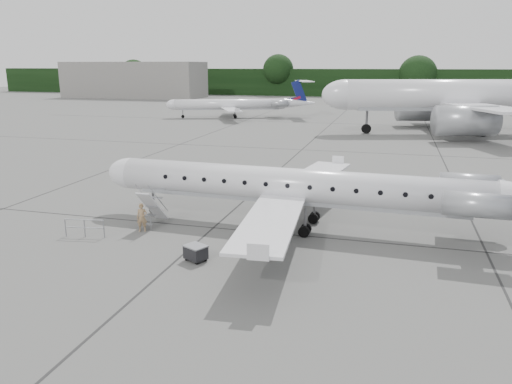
% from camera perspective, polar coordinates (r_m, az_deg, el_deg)
% --- Properties ---
extents(ground, '(320.00, 320.00, 0.00)m').
position_cam_1_polar(ground, '(24.50, 7.08, -7.86)').
color(ground, '#585856').
rests_on(ground, ground).
extents(treeline, '(260.00, 4.00, 8.00)m').
position_cam_1_polar(treeline, '(152.61, 14.61, 11.94)').
color(treeline, black).
rests_on(treeline, ground).
extents(terminal_building, '(40.00, 14.00, 10.00)m').
position_cam_1_polar(terminal_building, '(151.38, -13.75, 12.35)').
color(terminal_building, slate).
rests_on(terminal_building, ground).
extents(main_regional_jet, '(28.01, 20.73, 6.97)m').
position_cam_1_polar(main_regional_jet, '(28.38, 4.40, 2.66)').
color(main_regional_jet, silver).
rests_on(main_regional_jet, ground).
extents(airstair, '(0.94, 2.20, 2.19)m').
position_cam_1_polar(airstair, '(29.95, -11.74, -1.70)').
color(airstair, silver).
rests_on(airstair, ground).
extents(passenger, '(0.69, 0.57, 1.64)m').
position_cam_1_polar(passenger, '(29.01, -12.90, -2.85)').
color(passenger, '#937450').
rests_on(passenger, ground).
extents(safety_railing, '(2.18, 0.44, 1.00)m').
position_cam_1_polar(safety_railing, '(29.00, -18.99, -3.95)').
color(safety_railing, gray).
rests_on(safety_railing, ground).
extents(baggage_cart, '(1.23, 1.15, 0.84)m').
position_cam_1_polar(baggage_cart, '(24.40, -6.91, -6.88)').
color(baggage_cart, black).
rests_on(baggage_cart, ground).
extents(bg_narrowbody, '(47.04, 39.20, 14.58)m').
position_cam_1_polar(bg_narrowbody, '(74.33, 22.64, 11.79)').
color(bg_narrowbody, silver).
rests_on(bg_narrowbody, ground).
extents(bg_regional_left, '(29.66, 25.48, 6.56)m').
position_cam_1_polar(bg_regional_left, '(90.23, -3.02, 10.56)').
color(bg_regional_left, silver).
rests_on(bg_regional_left, ground).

